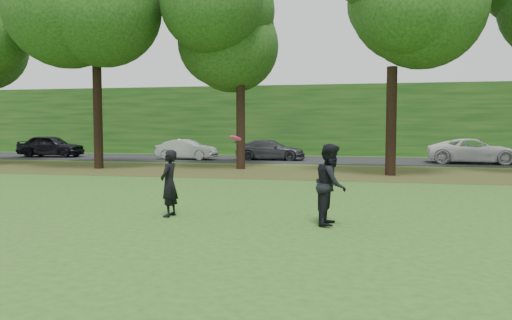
{
  "coord_description": "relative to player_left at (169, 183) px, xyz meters",
  "views": [
    {
      "loc": [
        2.87,
        -9.69,
        2.15
      ],
      "look_at": [
        0.31,
        2.15,
        1.3
      ],
      "focal_mm": 35.0,
      "sensor_mm": 36.0,
      "label": 1
    }
  ],
  "objects": [
    {
      "name": "player_right",
      "position": [
        3.78,
        -0.18,
        0.09
      ],
      "size": [
        0.72,
        0.9,
        1.75
      ],
      "primitive_type": "imported",
      "rotation": [
        0.0,
        0.0,
        1.5
      ],
      "color": "black",
      "rests_on": "ground"
    },
    {
      "name": "parked_cars",
      "position": [
        2.89,
        18.81,
        -0.08
      ],
      "size": [
        40.21,
        2.67,
        1.47
      ],
      "color": "black",
      "rests_on": "street"
    },
    {
      "name": "player_left",
      "position": [
        0.0,
        0.0,
        0.0
      ],
      "size": [
        0.4,
        0.59,
        1.57
      ],
      "primitive_type": "imported",
      "rotation": [
        0.0,
        0.0,
        -1.61
      ],
      "color": "black",
      "rests_on": "ground"
    },
    {
      "name": "seated_person",
      "position": [
        3.1,
        7.89,
        -0.47
      ],
      "size": [
        0.62,
        0.82,
        0.83
      ],
      "rotation": [
        0.0,
        0.0,
        -0.32
      ],
      "color": "black",
      "rests_on": "ground"
    },
    {
      "name": "street",
      "position": [
        1.58,
        19.76,
        -0.78
      ],
      "size": [
        70.0,
        7.0,
        0.02
      ],
      "primitive_type": "cube",
      "color": "black",
      "rests_on": "ground"
    },
    {
      "name": "leaf_litter",
      "position": [
        1.58,
        11.76,
        -0.78
      ],
      "size": [
        60.0,
        7.0,
        0.01
      ],
      "primitive_type": "cube",
      "color": "#4E3F1B",
      "rests_on": "ground"
    },
    {
      "name": "ground",
      "position": [
        1.58,
        -1.24,
        -0.79
      ],
      "size": [
        120.0,
        120.0,
        0.0
      ],
      "primitive_type": "plane",
      "color": "#2B5019",
      "rests_on": "ground"
    },
    {
      "name": "frisbee",
      "position": [
        1.64,
        -0.12,
        1.08
      ],
      "size": [
        0.32,
        0.3,
        0.16
      ],
      "color": "#F91576",
      "rests_on": "ground"
    },
    {
      "name": "far_hedge",
      "position": [
        1.58,
        25.76,
        1.71
      ],
      "size": [
        70.0,
        3.0,
        5.0
      ],
      "primitive_type": "cube",
      "color": "#113D12",
      "rests_on": "ground"
    }
  ]
}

